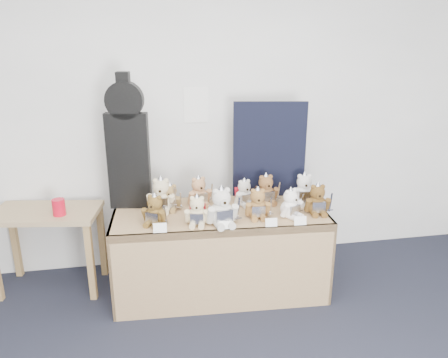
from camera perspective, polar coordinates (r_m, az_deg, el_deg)
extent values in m
plane|color=white|center=(3.77, -7.31, 8.10)|extent=(6.00, 0.00, 6.00)
cube|color=white|center=(3.77, -3.66, 9.63)|extent=(0.21, 0.00, 0.30)
cube|color=#9C764F|center=(3.44, -0.56, -4.73)|extent=(1.70, 0.79, 0.06)
cube|color=#9C764F|center=(3.28, 0.16, -12.10)|extent=(1.66, 0.11, 0.69)
cube|color=#9C764F|center=(3.59, -13.88, -9.89)|extent=(0.06, 0.69, 0.69)
cube|color=#9C764F|center=(3.75, 12.15, -8.45)|extent=(0.06, 0.69, 0.69)
cube|color=#947650|center=(3.75, -22.26, -4.12)|extent=(0.88, 0.58, 0.04)
cube|color=#9D7643|center=(4.18, -25.62, -7.40)|extent=(0.06, 0.06, 0.65)
cube|color=#9D7643|center=(3.61, -17.02, -10.38)|extent=(0.06, 0.06, 0.65)
cube|color=#9D7643|center=(3.94, -15.62, -7.77)|extent=(0.06, 0.06, 0.65)
cube|color=black|center=(3.49, -12.33, 2.28)|extent=(0.33, 0.15, 0.76)
cylinder|color=black|center=(3.39, -12.87, 10.00)|extent=(0.30, 0.14, 0.28)
cube|color=black|center=(3.38, -13.01, 11.90)|extent=(0.11, 0.10, 0.19)
cube|color=black|center=(3.66, 5.94, 3.78)|extent=(0.60, 0.13, 0.81)
cylinder|color=red|center=(3.59, -20.77, -3.47)|extent=(0.10, 0.10, 0.13)
ellipsoid|color=brown|center=(3.23, -8.94, -4.75)|extent=(0.19, 0.18, 0.15)
sphere|color=brown|center=(3.19, -9.03, -3.09)|extent=(0.11, 0.11, 0.11)
cylinder|color=brown|center=(3.16, -9.38, -3.53)|extent=(0.05, 0.04, 0.05)
sphere|color=black|center=(3.14, -9.52, -3.63)|extent=(0.02, 0.02, 0.02)
sphere|color=brown|center=(3.19, -9.64, -2.30)|extent=(0.04, 0.04, 0.04)
sphere|color=brown|center=(3.16, -8.48, -2.44)|extent=(0.04, 0.04, 0.04)
cylinder|color=brown|center=(3.24, -10.23, -4.59)|extent=(0.08, 0.09, 0.11)
cylinder|color=brown|center=(3.18, -7.93, -4.91)|extent=(0.08, 0.09, 0.11)
cylinder|color=brown|center=(3.22, -9.85, -5.72)|extent=(0.08, 0.11, 0.04)
cylinder|color=brown|center=(3.19, -8.76, -5.88)|extent=(0.08, 0.11, 0.04)
cube|color=silver|center=(3.18, -9.40, -5.08)|extent=(0.09, 0.06, 0.08)
cone|color=silver|center=(3.17, -9.07, -2.31)|extent=(0.09, 0.09, 0.07)
cube|color=silver|center=(3.15, -7.66, -4.66)|extent=(0.03, 0.04, 0.16)
cube|color=silver|center=(3.18, -7.61, -5.66)|extent=(0.04, 0.03, 0.01)
ellipsoid|color=beige|center=(3.19, -3.51, -4.87)|extent=(0.17, 0.15, 0.15)
sphere|color=beige|center=(3.15, -3.54, -3.24)|extent=(0.11, 0.11, 0.11)
cylinder|color=beige|center=(3.11, -3.59, -3.68)|extent=(0.05, 0.03, 0.05)
sphere|color=black|center=(3.10, -3.61, -3.80)|extent=(0.02, 0.02, 0.02)
sphere|color=beige|center=(3.14, -4.19, -2.53)|extent=(0.03, 0.03, 0.03)
sphere|color=beige|center=(3.14, -2.92, -2.53)|extent=(0.03, 0.03, 0.03)
cylinder|color=beige|center=(3.18, -4.79, -4.87)|extent=(0.06, 0.09, 0.11)
cylinder|color=beige|center=(3.17, -2.27, -4.89)|extent=(0.06, 0.09, 0.11)
cylinder|color=beige|center=(3.16, -4.15, -5.93)|extent=(0.06, 0.10, 0.04)
cylinder|color=beige|center=(3.16, -2.95, -5.94)|extent=(0.06, 0.10, 0.04)
cube|color=silver|center=(3.14, -3.57, -5.22)|extent=(0.10, 0.03, 0.08)
cone|color=silver|center=(3.14, -3.56, -2.46)|extent=(0.09, 0.09, 0.07)
cube|color=silver|center=(3.15, -1.89, -4.60)|extent=(0.02, 0.04, 0.15)
cube|color=silver|center=(3.17, -1.87, -5.57)|extent=(0.04, 0.01, 0.01)
cube|color=#B21422|center=(3.24, -3.45, -4.31)|extent=(0.12, 0.05, 0.13)
ellipsoid|color=silver|center=(3.18, -0.34, -4.58)|extent=(0.21, 0.18, 0.19)
sphere|color=silver|center=(3.13, -0.34, -2.48)|extent=(0.14, 0.14, 0.14)
cylinder|color=silver|center=(3.09, 0.00, -3.02)|extent=(0.06, 0.04, 0.06)
sphere|color=black|center=(3.07, 0.12, -3.15)|extent=(0.02, 0.02, 0.02)
sphere|color=silver|center=(3.10, -1.12, -1.65)|extent=(0.04, 0.04, 0.04)
sphere|color=silver|center=(3.13, 0.43, -1.47)|extent=(0.04, 0.04, 0.04)
cylinder|color=silver|center=(3.13, -1.75, -4.78)|extent=(0.07, 0.11, 0.14)
cylinder|color=silver|center=(3.18, 1.31, -4.38)|extent=(0.07, 0.11, 0.14)
cylinder|color=silver|center=(3.13, -0.69, -6.01)|extent=(0.07, 0.13, 0.06)
cylinder|color=silver|center=(3.16, 0.76, -5.81)|extent=(0.07, 0.13, 0.06)
cube|color=silver|center=(3.12, 0.08, -4.99)|extent=(0.12, 0.04, 0.10)
cone|color=silver|center=(3.11, -0.35, -1.48)|extent=(0.12, 0.12, 0.09)
cube|color=silver|center=(3.17, 1.88, -3.94)|extent=(0.02, 0.05, 0.20)
cube|color=silver|center=(3.20, 1.86, -5.18)|extent=(0.06, 0.02, 0.01)
ellipsoid|color=olive|center=(3.31, 4.38, -3.93)|extent=(0.17, 0.15, 0.15)
sphere|color=olive|center=(3.28, 4.43, -2.28)|extent=(0.11, 0.11, 0.11)
cylinder|color=olive|center=(3.24, 4.55, -2.71)|extent=(0.05, 0.03, 0.05)
sphere|color=black|center=(3.22, 4.59, -2.82)|extent=(0.02, 0.02, 0.02)
sphere|color=olive|center=(3.26, 3.81, -1.58)|extent=(0.04, 0.04, 0.04)
sphere|color=olive|center=(3.27, 5.08, -1.54)|extent=(0.04, 0.04, 0.04)
cylinder|color=olive|center=(3.28, 3.18, -3.97)|extent=(0.05, 0.09, 0.11)
cylinder|color=olive|center=(3.30, 5.68, -3.89)|extent=(0.05, 0.09, 0.11)
cylinder|color=olive|center=(3.28, 3.91, -5.01)|extent=(0.06, 0.10, 0.05)
cylinder|color=olive|center=(3.29, 5.10, -4.96)|extent=(0.06, 0.10, 0.05)
cube|color=silver|center=(3.26, 4.54, -4.26)|extent=(0.10, 0.03, 0.08)
cone|color=silver|center=(3.26, 4.45, -1.50)|extent=(0.10, 0.10, 0.07)
cube|color=silver|center=(3.29, 6.12, -3.58)|extent=(0.02, 0.04, 0.16)
cube|color=silver|center=(3.31, 6.09, -4.56)|extent=(0.05, 0.01, 0.01)
ellipsoid|color=white|center=(3.35, 8.59, -3.86)|extent=(0.19, 0.18, 0.15)
sphere|color=white|center=(3.32, 8.67, -2.29)|extent=(0.11, 0.11, 0.11)
cylinder|color=white|center=(3.29, 9.24, -2.64)|extent=(0.05, 0.04, 0.05)
sphere|color=black|center=(3.28, 9.44, -2.72)|extent=(0.02, 0.02, 0.02)
sphere|color=white|center=(3.28, 8.28, -1.74)|extent=(0.03, 0.03, 0.03)
sphere|color=white|center=(3.33, 9.12, -1.48)|extent=(0.03, 0.03, 0.03)
cylinder|color=white|center=(3.29, 7.98, -4.13)|extent=(0.07, 0.09, 0.11)
cylinder|color=white|center=(3.39, 9.64, -3.55)|extent=(0.07, 0.09, 0.11)
cylinder|color=white|center=(3.31, 8.80, -4.93)|extent=(0.08, 0.10, 0.04)
cylinder|color=white|center=(3.36, 9.58, -4.64)|extent=(0.08, 0.10, 0.04)
cube|color=silver|center=(3.32, 9.31, -4.09)|extent=(0.09, 0.06, 0.08)
cone|color=silver|center=(3.30, 8.71, -1.55)|extent=(0.09, 0.09, 0.07)
cube|color=silver|center=(3.39, 10.05, -3.17)|extent=(0.03, 0.04, 0.15)
cube|color=silver|center=(3.41, 9.99, -4.09)|extent=(0.04, 0.03, 0.01)
ellipsoid|color=brown|center=(3.45, 12.01, -3.34)|extent=(0.17, 0.15, 0.16)
sphere|color=brown|center=(3.42, 12.13, -1.70)|extent=(0.11, 0.11, 0.11)
cylinder|color=brown|center=(3.37, 12.34, -2.12)|extent=(0.05, 0.03, 0.05)
sphere|color=black|center=(3.36, 12.42, -2.22)|extent=(0.02, 0.02, 0.02)
sphere|color=brown|center=(3.39, 11.57, -1.01)|extent=(0.04, 0.04, 0.04)
sphere|color=brown|center=(3.41, 12.78, -0.98)|extent=(0.04, 0.04, 0.04)
cylinder|color=brown|center=(3.41, 10.91, -3.38)|extent=(0.05, 0.09, 0.12)
cylinder|color=brown|center=(3.45, 13.30, -3.28)|extent=(0.05, 0.09, 0.12)
cylinder|color=brown|center=(3.41, 11.64, -4.39)|extent=(0.06, 0.11, 0.05)
cylinder|color=brown|center=(3.43, 12.78, -4.34)|extent=(0.06, 0.11, 0.05)
cube|color=silver|center=(3.40, 12.30, -3.65)|extent=(0.10, 0.03, 0.09)
cone|color=silver|center=(3.40, 12.18, -0.93)|extent=(0.10, 0.10, 0.07)
cube|color=silver|center=(3.44, 13.75, -2.98)|extent=(0.02, 0.04, 0.16)
cube|color=silver|center=(3.46, 13.68, -3.94)|extent=(0.05, 0.01, 0.01)
ellipsoid|color=beige|center=(3.46, -8.15, -2.88)|extent=(0.20, 0.18, 0.18)
sphere|color=beige|center=(3.42, -8.24, -1.04)|extent=(0.13, 0.13, 0.13)
cylinder|color=beige|center=(3.37, -8.34, -1.50)|extent=(0.06, 0.04, 0.05)
sphere|color=black|center=(3.36, -8.38, -1.61)|extent=(0.02, 0.02, 0.02)
sphere|color=beige|center=(3.41, -8.98, -0.23)|extent=(0.04, 0.04, 0.04)
sphere|color=beige|center=(3.40, -7.57, -0.23)|extent=(0.04, 0.04, 0.04)
cylinder|color=beige|center=(3.45, -9.59, -2.88)|extent=(0.07, 0.10, 0.13)
cylinder|color=beige|center=(3.43, -6.80, -2.88)|extent=(0.07, 0.10, 0.13)
cylinder|color=beige|center=(3.43, -8.90, -4.04)|extent=(0.07, 0.12, 0.05)
cylinder|color=beige|center=(3.42, -7.57, -4.05)|extent=(0.07, 0.12, 0.05)
cube|color=silver|center=(3.40, -8.29, -3.24)|extent=(0.12, 0.04, 0.10)
cone|color=silver|center=(3.40, -8.28, -0.16)|extent=(0.11, 0.11, 0.08)
cube|color=silver|center=(3.40, -6.40, -2.54)|extent=(0.02, 0.05, 0.19)
cube|color=silver|center=(3.43, -6.35, -3.65)|extent=(0.05, 0.02, 0.01)
ellipsoid|color=tan|center=(3.55, -3.31, -2.33)|extent=(0.18, 0.17, 0.16)
sphere|color=tan|center=(3.51, -3.35, -0.73)|extent=(0.12, 0.12, 0.12)
cylinder|color=tan|center=(3.47, -3.06, -1.11)|extent=(0.05, 0.04, 0.05)
sphere|color=black|center=(3.46, -2.96, -1.19)|extent=(0.02, 0.02, 0.02)
sphere|color=tan|center=(3.49, -3.93, -0.11)|extent=(0.04, 0.04, 0.04)
sphere|color=tan|center=(3.51, -2.79, 0.04)|extent=(0.04, 0.04, 0.04)
cylinder|color=tan|center=(3.51, -4.34, -2.49)|extent=(0.06, 0.09, 0.12)
cylinder|color=tan|center=(3.55, -2.08, -2.15)|extent=(0.06, 0.09, 0.12)
cylinder|color=tan|center=(3.51, -3.52, -3.39)|extent=(0.07, 0.11, 0.05)
cylinder|color=tan|center=(3.53, -2.45, -3.22)|extent=(0.07, 0.11, 0.05)
cube|color=silver|center=(3.49, -2.96, -2.60)|extent=(0.10, 0.04, 0.09)
cone|color=silver|center=(3.50, -3.36, 0.03)|extent=(0.10, 0.10, 0.07)
cube|color=silver|center=(3.54, -1.66, -1.80)|extent=(0.02, 0.04, 0.16)
cube|color=silver|center=(3.57, -1.65, -2.75)|extent=(0.05, 0.02, 0.01)
ellipsoid|color=silver|center=(3.56, 2.64, -2.40)|extent=(0.16, 0.15, 0.14)
sphere|color=silver|center=(3.52, 2.66, -0.97)|extent=(0.10, 0.10, 0.10)
cylinder|color=silver|center=(3.49, 2.97, -1.31)|extent=(0.05, 0.03, 0.04)
sphere|color=black|center=(3.48, 3.08, -1.38)|extent=(0.02, 0.02, 0.02)
sphere|color=silver|center=(3.50, 2.18, -0.42)|extent=(0.03, 0.03, 0.03)
sphere|color=silver|center=(3.53, 3.16, -0.28)|extent=(0.03, 0.03, 0.03)
cylinder|color=silver|center=(3.51, 1.78, -2.54)|extent=(0.06, 0.08, 0.11)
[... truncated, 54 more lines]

